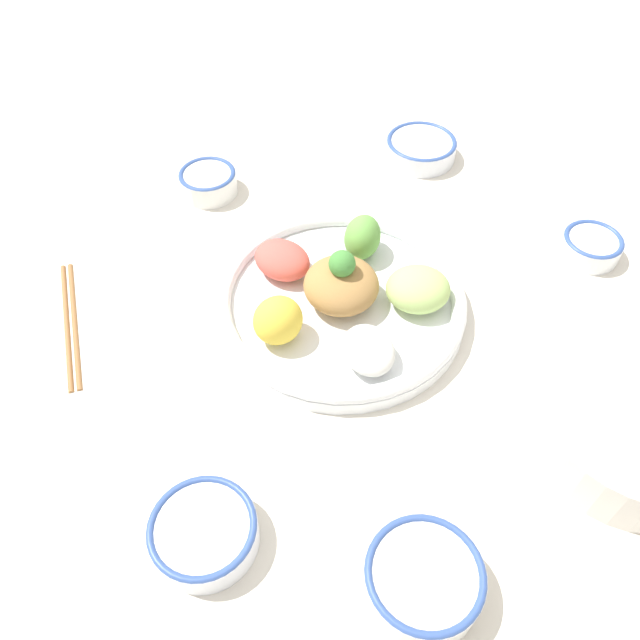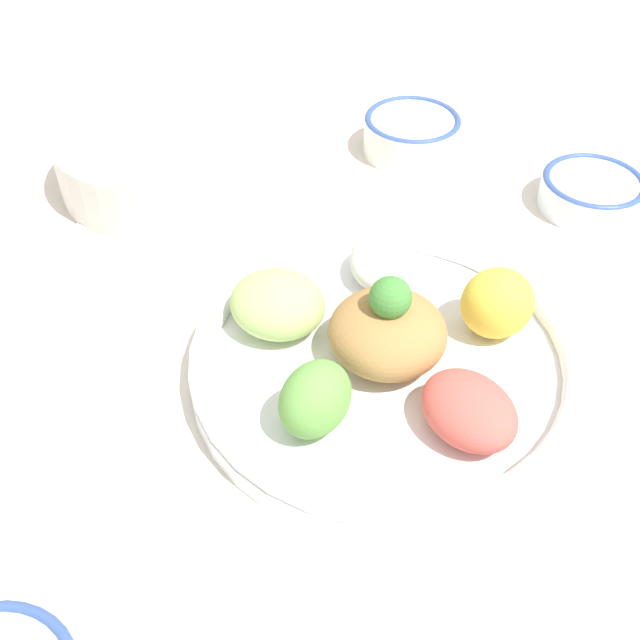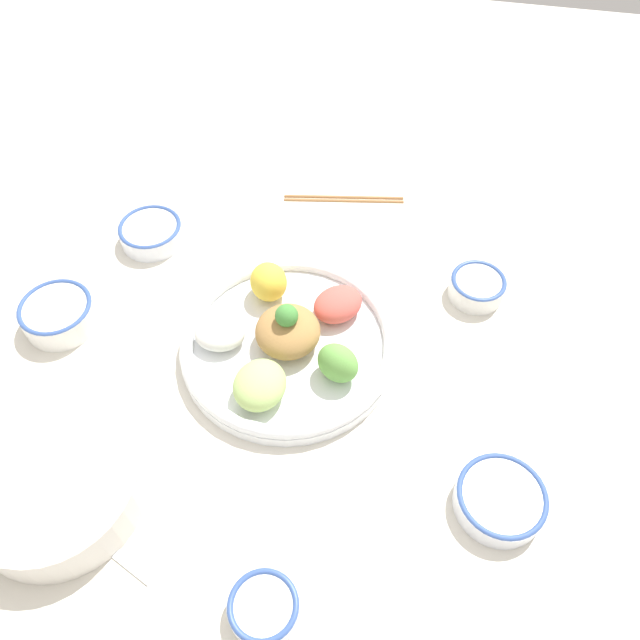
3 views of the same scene
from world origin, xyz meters
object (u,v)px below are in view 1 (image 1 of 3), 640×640
(rice_bowl_blue, at_px, (423,579))
(side_serving_bowl, at_px, (635,423))
(serving_spoon_main, at_px, (629,329))
(sauce_bowl_far, at_px, (204,532))
(salad_platter, at_px, (342,299))
(sauce_bowl_red, at_px, (208,181))
(sauce_bowl_dark, at_px, (591,245))
(rice_bowl_plain, at_px, (421,148))
(chopsticks_pair_near, at_px, (70,322))

(rice_bowl_blue, relative_size, side_serving_bowl, 0.51)
(serving_spoon_main, bearing_deg, sauce_bowl_far, -47.03)
(salad_platter, bearing_deg, sauce_bowl_far, -122.90)
(sauce_bowl_far, height_order, side_serving_bowl, side_serving_bowl)
(sauce_bowl_red, xyz_separation_m, sauce_bowl_far, (-0.02, -0.56, -0.00))
(sauce_bowl_dark, distance_m, sauce_bowl_far, 0.65)
(sauce_bowl_far, distance_m, side_serving_bowl, 0.47)
(side_serving_bowl, bearing_deg, sauce_bowl_far, -173.71)
(salad_platter, relative_size, sauce_bowl_red, 3.68)
(sauce_bowl_dark, bearing_deg, rice_bowl_plain, 124.91)
(salad_platter, relative_size, side_serving_bowl, 1.49)
(sauce_bowl_dark, height_order, rice_bowl_plain, rice_bowl_plain)
(rice_bowl_plain, bearing_deg, side_serving_bowl, -79.73)
(rice_bowl_blue, relative_size, chopsticks_pair_near, 0.51)
(salad_platter, height_order, rice_bowl_plain, salad_platter)
(serving_spoon_main, bearing_deg, rice_bowl_plain, -133.54)
(side_serving_bowl, distance_m, chopsticks_pair_near, 0.69)
(chopsticks_pair_near, bearing_deg, rice_bowl_blue, -145.58)
(sauce_bowl_dark, relative_size, rice_bowl_plain, 0.72)
(rice_bowl_blue, xyz_separation_m, sauce_bowl_dark, (0.35, 0.42, -0.01))
(rice_bowl_plain, distance_m, chopsticks_pair_near, 0.62)
(rice_bowl_plain, relative_size, serving_spoon_main, 0.91)
(sauce_bowl_far, bearing_deg, rice_bowl_plain, 58.82)
(salad_platter, xyz_separation_m, sauce_bowl_far, (-0.18, -0.28, -0.01))
(rice_bowl_blue, height_order, sauce_bowl_far, rice_bowl_blue)
(rice_bowl_blue, height_order, side_serving_bowl, side_serving_bowl)
(sauce_bowl_dark, distance_m, rice_bowl_plain, 0.32)
(rice_bowl_blue, height_order, serving_spoon_main, rice_bowl_blue)
(sauce_bowl_red, relative_size, rice_bowl_plain, 0.77)
(chopsticks_pair_near, bearing_deg, rice_bowl_plain, -70.88)
(rice_bowl_plain, relative_size, chopsticks_pair_near, 0.52)
(salad_platter, height_order, rice_bowl_blue, salad_platter)
(sauce_bowl_far, distance_m, chopsticks_pair_near, 0.36)
(sauce_bowl_far, xyz_separation_m, chopsticks_pair_near, (-0.17, 0.31, -0.02))
(serving_spoon_main, bearing_deg, rice_bowl_blue, -28.45)
(rice_bowl_blue, bearing_deg, sauce_bowl_far, 159.72)
(sauce_bowl_red, height_order, rice_bowl_plain, sauce_bowl_red)
(sauce_bowl_red, distance_m, sauce_bowl_dark, 0.58)
(sauce_bowl_red, relative_size, rice_bowl_blue, 0.79)
(sauce_bowl_red, height_order, rice_bowl_blue, rice_bowl_blue)
(rice_bowl_blue, xyz_separation_m, chopsticks_pair_near, (-0.38, 0.39, -0.02))
(rice_bowl_plain, distance_m, serving_spoon_main, 0.45)
(rice_bowl_plain, distance_m, side_serving_bowl, 0.57)
(sauce_bowl_far, xyz_separation_m, side_serving_bowl, (0.47, 0.05, 0.02))
(rice_bowl_blue, bearing_deg, side_serving_bowl, 25.49)
(salad_platter, distance_m, sauce_bowl_far, 0.34)
(side_serving_bowl, bearing_deg, chopsticks_pair_near, 157.92)
(salad_platter, height_order, sauce_bowl_red, salad_platter)
(chopsticks_pair_near, distance_m, serving_spoon_main, 0.73)
(rice_bowl_blue, distance_m, sauce_bowl_far, 0.22)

